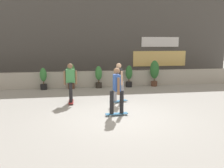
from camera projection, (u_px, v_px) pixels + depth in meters
ground_plane at (119, 116)px, 8.47m from camera, size 48.00×48.00×0.00m
planter_wall at (99, 79)px, 14.23m from camera, size 18.00×0.40×0.90m
building_backdrop at (93, 33)px, 17.64m from camera, size 20.00×2.08×6.50m
potted_plant_0 at (43, 78)px, 13.24m from camera, size 0.36×0.36×1.20m
potted_plant_1 at (71, 74)px, 13.46m from camera, size 0.47×0.47×1.42m
potted_plant_2 at (99, 76)px, 13.74m from camera, size 0.39×0.39×1.24m
potted_plant_3 at (129, 75)px, 14.03m from camera, size 0.39×0.39×1.26m
potted_plant_4 at (154, 71)px, 14.25m from camera, size 0.53×0.53×1.53m
skater_by_wall_right at (117, 89)px, 8.44m from camera, size 0.81×0.56×1.70m
skater_foreground at (70, 81)px, 10.19m from camera, size 0.56×0.80×1.70m
skater_mid_plaza at (119, 81)px, 10.30m from camera, size 0.82×0.53×1.70m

